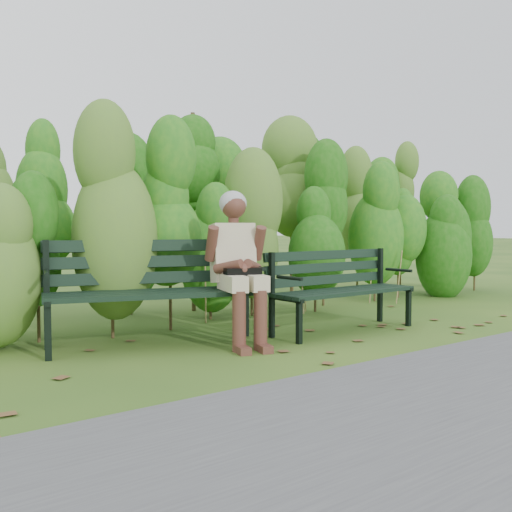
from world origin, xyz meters
TOP-DOWN VIEW (x-y plane):
  - ground at (0.00, 0.00)m, footprint 80.00×80.00m
  - hedge_band at (0.00, 1.86)m, footprint 11.04×1.67m
  - leaf_litter at (-1.10, -0.07)m, footprint 5.81×2.25m
  - bench_left at (-0.87, 0.64)m, footprint 1.91×1.12m
  - bench_right at (0.88, 0.19)m, footprint 1.57×0.51m
  - seated_woman at (-0.27, 0.26)m, footprint 0.58×0.83m

SIDE VIEW (x-z plane):
  - ground at x=0.00m, z-range 0.00..0.00m
  - leaf_litter at x=-1.10m, z-range 0.00..0.01m
  - bench_right at x=0.88m, z-range 0.07..0.85m
  - bench_left at x=-0.87m, z-range 0.08..0.99m
  - seated_woman at x=-0.27m, z-range 0.08..1.42m
  - hedge_band at x=0.00m, z-range 0.05..2.47m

